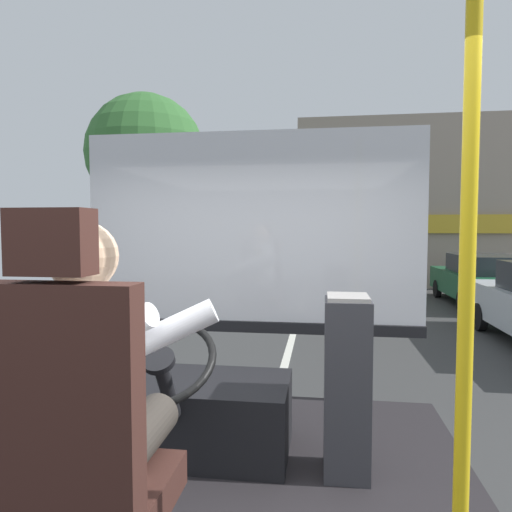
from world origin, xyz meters
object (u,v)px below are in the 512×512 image
at_px(handrail_pole, 467,271).
at_px(steering_console, 189,413).
at_px(bus_driver, 94,384).
at_px(fare_box, 347,385).
at_px(driver_seat, 77,461).
at_px(parked_car_charcoal, 404,254).
at_px(parked_car_black, 423,263).
at_px(parked_car_green, 485,279).

bearing_deg(handrail_pole, steering_console, 136.09).
xyz_separation_m(bus_driver, fare_box, (0.85, 0.95, -0.29)).
relative_size(driver_seat, steering_console, 1.18).
bearing_deg(bus_driver, driver_seat, -90.00).
distance_m(handrail_pole, fare_box, 1.21).
xyz_separation_m(driver_seat, fare_box, (0.85, 1.06, -0.09)).
distance_m(driver_seat, handrail_pole, 1.26).
distance_m(steering_console, fare_box, 0.89).
height_order(steering_console, fare_box, fare_box).
bearing_deg(parked_car_charcoal, bus_driver, -102.08).
distance_m(driver_seat, fare_box, 1.36).
bearing_deg(handrail_pole, parked_car_charcoal, 80.65).
height_order(handrail_pole, fare_box, handrail_pole).
height_order(bus_driver, parked_car_black, bus_driver).
bearing_deg(parked_car_charcoal, parked_car_black, -92.80).
relative_size(steering_console, fare_box, 1.21).
bearing_deg(bus_driver, handrail_pole, -1.16).
height_order(steering_console, parked_car_black, steering_console).
bearing_deg(parked_car_black, parked_car_green, -86.98).
distance_m(bus_driver, parked_car_charcoal, 23.19).
height_order(handrail_pole, parked_car_black, handrail_pole).
relative_size(bus_driver, steering_console, 0.75).
xyz_separation_m(driver_seat, handrail_pole, (1.12, 0.09, 0.58)).
xyz_separation_m(bus_driver, handrail_pole, (1.12, -0.02, 0.38)).
xyz_separation_m(steering_console, fare_box, (0.85, -0.10, 0.23)).
relative_size(parked_car_green, parked_car_charcoal, 1.00).
height_order(bus_driver, fare_box, bus_driver).
height_order(steering_console, parked_car_green, steering_console).
xyz_separation_m(parked_car_black, parked_car_charcoal, (0.28, 5.63, 0.04)).
bearing_deg(parked_car_black, parked_car_charcoal, 87.20).
distance_m(handrail_pole, parked_car_green, 11.85).
bearing_deg(fare_box, parked_car_black, 76.96).
xyz_separation_m(driver_seat, steering_console, (0.00, 1.17, -0.32)).
bearing_deg(driver_seat, parked_car_charcoal, 77.97).
height_order(driver_seat, steering_console, driver_seat).
distance_m(driver_seat, bus_driver, 0.23).
relative_size(handrail_pole, parked_car_charcoal, 0.59).
relative_size(bus_driver, parked_car_green, 0.22).
xyz_separation_m(driver_seat, parked_car_charcoal, (4.85, 22.78, -0.63)).
bearing_deg(steering_console, handrail_pole, -43.91).
distance_m(parked_car_black, parked_car_charcoal, 5.64).
relative_size(bus_driver, parked_car_charcoal, 0.22).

